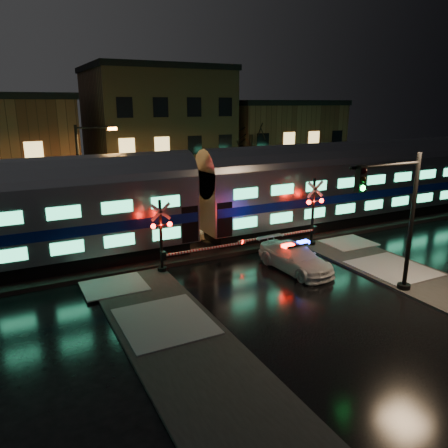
% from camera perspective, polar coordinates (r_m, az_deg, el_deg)
% --- Properties ---
extents(ground, '(120.00, 120.00, 0.00)m').
position_cam_1_polar(ground, '(23.57, 4.86, -6.33)').
color(ground, black).
rests_on(ground, ground).
extents(ballast, '(90.00, 4.20, 0.24)m').
position_cam_1_polar(ballast, '(27.63, -0.61, -2.68)').
color(ballast, black).
rests_on(ballast, ground).
extents(sidewalk_left, '(4.00, 20.00, 0.12)m').
position_cam_1_polar(sidewalk_left, '(16.09, -3.97, -17.26)').
color(sidewalk_left, '#2D2D2D').
rests_on(sidewalk_left, ground).
extents(sidewalk_right, '(4.00, 20.00, 0.12)m').
position_cam_1_polar(sidewalk_right, '(23.73, 26.54, -7.70)').
color(sidewalk_right, '#2D2D2D').
rests_on(sidewalk_right, ground).
extents(building_mid, '(12.00, 11.00, 11.50)m').
position_cam_1_polar(building_mid, '(43.32, -8.79, 11.40)').
color(building_mid, brown).
rests_on(building_mid, ground).
extents(building_right, '(12.00, 10.00, 8.50)m').
position_cam_1_polar(building_right, '(48.71, 6.35, 10.16)').
color(building_right, brown).
rests_on(building_right, ground).
extents(train, '(51.00, 3.12, 5.92)m').
position_cam_1_polar(train, '(26.16, -3.58, 3.66)').
color(train, black).
rests_on(train, ballast).
extents(police_car, '(2.32, 4.99, 1.57)m').
position_cam_1_polar(police_car, '(23.87, 9.28, -4.37)').
color(police_car, silver).
rests_on(police_car, ground).
extents(crossing_signal_right, '(6.12, 0.67, 4.33)m').
position_cam_1_polar(crossing_signal_right, '(27.48, 11.01, 0.58)').
color(crossing_signal_right, black).
rests_on(crossing_signal_right, ground).
extents(crossing_signal_left, '(5.61, 0.65, 3.97)m').
position_cam_1_polar(crossing_signal_left, '(23.17, -7.28, -2.48)').
color(crossing_signal_left, black).
rests_on(crossing_signal_left, ground).
extents(traffic_light, '(4.30, 0.74, 6.64)m').
position_cam_1_polar(traffic_light, '(21.15, 21.58, 0.12)').
color(traffic_light, black).
rests_on(traffic_light, ground).
extents(streetlight, '(2.51, 0.26, 7.51)m').
position_cam_1_polar(streetlight, '(28.20, -17.77, 5.77)').
color(streetlight, black).
rests_on(streetlight, ground).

